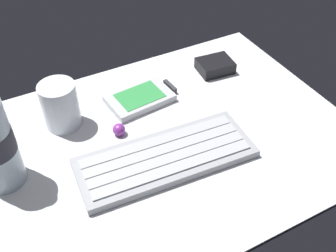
{
  "coord_description": "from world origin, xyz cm",
  "views": [
    {
      "loc": [
        -23.2,
        -43.73,
        49.01
      ],
      "look_at": [
        0.0,
        0.0,
        3.0
      ],
      "focal_mm": 42.98,
      "sensor_mm": 36.0,
      "label": 1
    }
  ],
  "objects_px": {
    "charger_block": "(215,66)",
    "trackball_mouse": "(119,130)",
    "keyboard": "(166,157)",
    "handheld_device": "(143,97)",
    "juice_cup": "(61,107)"
  },
  "relations": [
    {
      "from": "juice_cup",
      "to": "trackball_mouse",
      "type": "xyz_separation_m",
      "value": [
        0.08,
        -0.07,
        -0.03
      ]
    },
    {
      "from": "handheld_device",
      "to": "juice_cup",
      "type": "bearing_deg",
      "value": 177.34
    },
    {
      "from": "keyboard",
      "to": "juice_cup",
      "type": "relative_size",
      "value": 3.49
    },
    {
      "from": "charger_block",
      "to": "trackball_mouse",
      "type": "relative_size",
      "value": 3.18
    },
    {
      "from": "charger_block",
      "to": "trackball_mouse",
      "type": "bearing_deg",
      "value": -161.55
    },
    {
      "from": "keyboard",
      "to": "handheld_device",
      "type": "height_order",
      "value": "keyboard"
    },
    {
      "from": "handheld_device",
      "to": "trackball_mouse",
      "type": "distance_m",
      "value": 0.1
    },
    {
      "from": "charger_block",
      "to": "trackball_mouse",
      "type": "distance_m",
      "value": 0.27
    },
    {
      "from": "charger_block",
      "to": "handheld_device",
      "type": "bearing_deg",
      "value": -173.82
    },
    {
      "from": "handheld_device",
      "to": "trackball_mouse",
      "type": "bearing_deg",
      "value": -139.62
    },
    {
      "from": "juice_cup",
      "to": "trackball_mouse",
      "type": "distance_m",
      "value": 0.11
    },
    {
      "from": "keyboard",
      "to": "juice_cup",
      "type": "xyz_separation_m",
      "value": [
        -0.12,
        0.17,
        0.03
      ]
    },
    {
      "from": "keyboard",
      "to": "trackball_mouse",
      "type": "distance_m",
      "value": 0.1
    },
    {
      "from": "keyboard",
      "to": "handheld_device",
      "type": "xyz_separation_m",
      "value": [
        0.03,
        0.16,
        -0.0
      ]
    },
    {
      "from": "juice_cup",
      "to": "trackball_mouse",
      "type": "height_order",
      "value": "juice_cup"
    }
  ]
}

